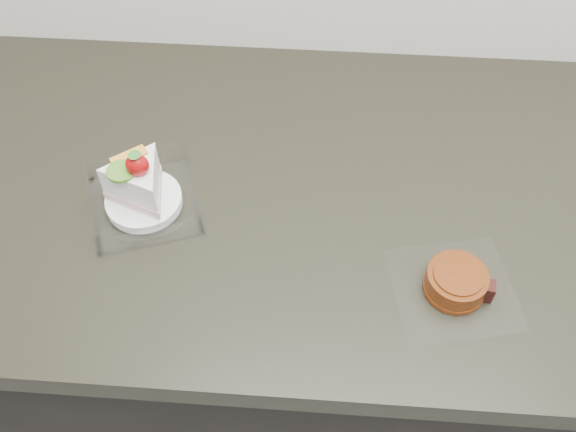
% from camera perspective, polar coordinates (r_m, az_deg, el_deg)
% --- Properties ---
extents(counter, '(2.04, 0.64, 0.90)m').
position_cam_1_polar(counter, '(1.32, 9.67, -10.50)').
color(counter, black).
rests_on(counter, ground).
extents(cake_tray, '(0.18, 0.18, 0.11)m').
position_cam_1_polar(cake_tray, '(0.90, -12.89, 2.09)').
color(cake_tray, white).
rests_on(cake_tray, counter).
extents(mooncake_wrap, '(0.18, 0.17, 0.04)m').
position_cam_1_polar(mooncake_wrap, '(0.84, 14.75, -5.82)').
color(mooncake_wrap, white).
rests_on(mooncake_wrap, counter).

